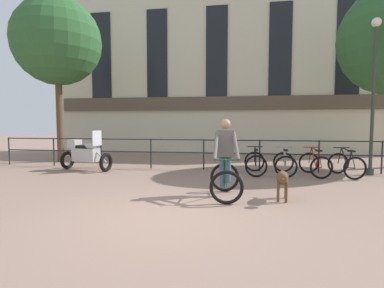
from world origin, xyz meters
name	(u,v)px	position (x,y,z in m)	size (l,w,h in m)	color
ground_plane	(168,216)	(0.00, 0.00, 0.00)	(60.00, 60.00, 0.00)	#8E7060
canal_railing	(204,149)	(0.00, 5.20, 0.71)	(15.05, 0.05, 1.05)	#232326
building_facade	(217,67)	(0.00, 10.99, 4.51)	(18.00, 0.72, 9.07)	beige
cyclist_with_bike	(225,162)	(0.91, 1.61, 0.76)	(0.77, 1.22, 1.70)	black
dog	(282,179)	(2.09, 1.37, 0.46)	(0.31, 0.97, 0.65)	brown
parked_motorcycle	(86,154)	(-3.92, 4.41, 0.56)	(1.82, 0.97, 1.35)	black
parked_bicycle_near_lamp	(255,163)	(1.70, 4.54, 0.36)	(0.66, 1.11, 0.86)	black
parked_bicycle_mid_left	(285,163)	(2.59, 4.54, 0.36)	(0.74, 1.15, 0.86)	black
parked_bicycle_mid_right	(315,164)	(3.48, 4.54, 0.36)	(0.78, 1.18, 0.86)	black
parked_bicycle_far_end	(346,165)	(4.37, 4.54, 0.36)	(0.79, 1.18, 0.86)	black
street_lamp	(374,88)	(5.20, 4.96, 2.65)	(0.28, 0.28, 4.74)	#2D382D
tree_canalside_left	(57,42)	(-6.10, 6.37, 4.86)	(3.48, 3.48, 6.61)	brown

